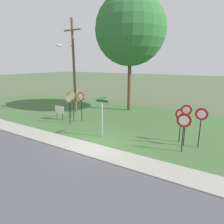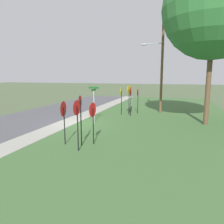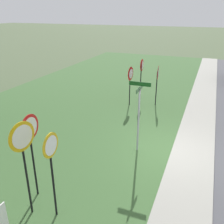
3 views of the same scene
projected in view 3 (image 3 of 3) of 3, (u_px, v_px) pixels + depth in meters
ground_plane at (171, 152)px, 9.95m from camera, size 160.00×160.00×0.00m
sidewalk_strip at (192, 155)px, 9.67m from camera, size 44.00×1.60×0.06m
grass_median at (45, 127)px, 11.99m from camera, size 44.00×12.00×0.04m
stop_sign_near_right at (52, 159)px, 6.19m from camera, size 0.65×0.10×2.50m
stop_sign_far_left at (23, 149)px, 6.19m from camera, size 0.77×0.14×2.75m
stop_sign_far_center at (31, 138)px, 6.91m from camera, size 0.75×0.10×2.63m
yield_sign_near_left at (158, 76)px, 14.07m from camera, size 0.81×0.14×2.32m
yield_sign_near_right at (142, 71)px, 14.23m from camera, size 0.64×0.14×2.64m
yield_sign_far_left at (131, 77)px, 14.18m from camera, size 0.78×0.12×2.25m
yield_sign_far_right at (142, 70)px, 15.04m from camera, size 0.73×0.10×2.49m
street_name_post at (139, 111)px, 9.41m from camera, size 0.96×0.82×2.81m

